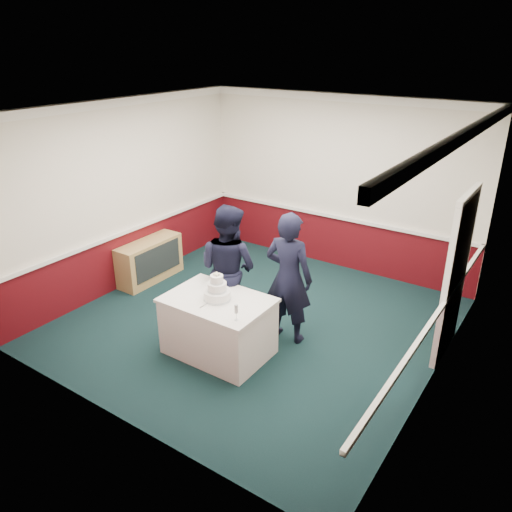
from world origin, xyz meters
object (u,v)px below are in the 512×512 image
Objects in this scene: sideboard at (150,260)px; person_man at (228,268)px; cake_knife at (205,305)px; champagne_flute at (236,310)px; wedding_cake at (217,291)px; person_woman at (289,278)px; cake_table at (218,326)px.

person_man is at bearing -12.92° from sideboard.
cake_knife is 0.85m from person_man.
champagne_flute is 1.18m from person_man.
person_man is (-0.78, 0.88, -0.02)m from champagne_flute.
wedding_cake is at bearing 83.46° from cake_knife.
wedding_cake is at bearing 50.96° from person_woman.
sideboard is at bearing -9.93° from person_woman.
person_man is at bearing 114.98° from wedding_cake.
cake_table is 0.73× the size of person_man.
person_woman reaches higher than champagne_flute.
sideboard is at bearing 155.13° from wedding_cake.
person_woman is at bearing 55.79° from wedding_cake.
person_man is at bearing 114.98° from cake_table.
champagne_flute is at bearing -25.67° from sideboard.
cake_table is at bearing 150.75° from champagne_flute.
person_man and person_woman have the same top height.
champagne_flute is 0.11× the size of person_man.
champagne_flute is 1.09m from person_woman.
cake_knife is (-0.03, -0.20, -0.11)m from wedding_cake.
cake_table is 3.63× the size of wedding_cake.
wedding_cake is 0.67m from person_man.
cake_table is 0.84m from person_man.
cake_knife is at bearing -29.14° from sideboard.
cake_table is at bearing 50.97° from person_woman.
wedding_cake is at bearing 90.00° from cake_table.
cake_table is 0.50m from wedding_cake.
sideboard is at bearing 152.85° from cake_knife.
wedding_cake is at bearing 116.24° from person_man.
cake_table is 0.73× the size of person_woman.
cake_knife is at bearing -98.53° from cake_table.
person_woman reaches higher than cake_knife.
wedding_cake reaches higher than sideboard.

